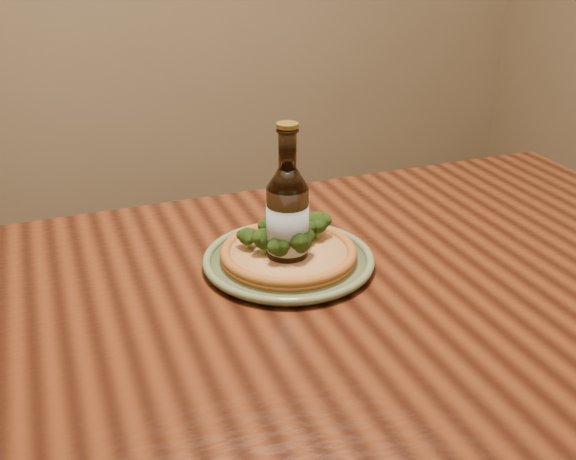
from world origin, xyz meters
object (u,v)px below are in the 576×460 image
object	(u,v)px
pizza	(288,250)
plate	(289,260)
table	(303,346)
beer_bottle	(287,219)

from	to	relation	value
pizza	plate	bearing A→B (deg)	-108.07
table	beer_bottle	size ratio (longest dim) A/B	6.33
table	plate	bearing A→B (deg)	81.70
table	plate	xyz separation A→B (m)	(0.02, 0.10, 0.10)
plate	pizza	size ratio (longest dim) A/B	1.26
pizza	beer_bottle	world-z (taller)	beer_bottle
plate	beer_bottle	distance (m)	0.08
pizza	beer_bottle	size ratio (longest dim) A/B	0.91
plate	pizza	bearing A→B (deg)	71.93
plate	table	bearing A→B (deg)	-98.30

